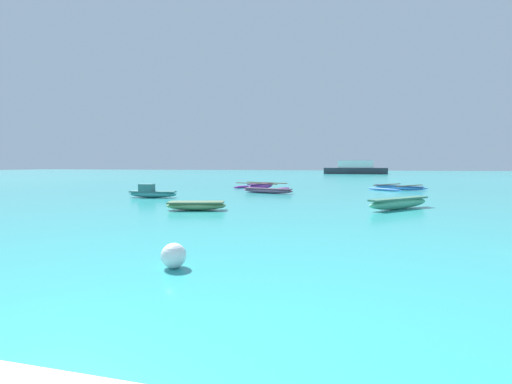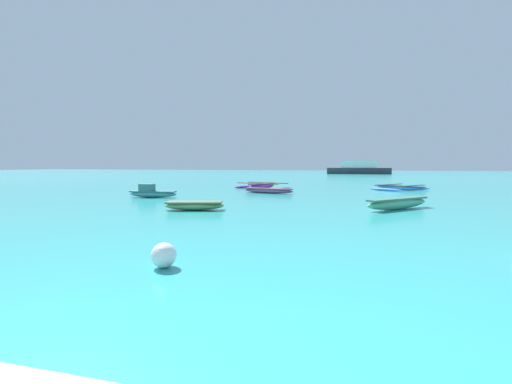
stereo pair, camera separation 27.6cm
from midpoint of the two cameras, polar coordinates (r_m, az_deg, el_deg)
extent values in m
ellipsoid|color=#78AA6A|center=(15.09, -10.45, -2.27)|extent=(2.71, 1.44, 0.37)
cube|color=#4F6A47|center=(15.08, -10.46, -1.72)|extent=(2.50, 1.36, 0.08)
ellipsoid|color=#9E6385|center=(23.66, 1.62, 0.22)|extent=(3.78, 1.50, 0.34)
cube|color=#634356|center=(23.65, 1.62, 0.54)|extent=(3.48, 1.41, 0.08)
ellipsoid|color=#AE39AF|center=(27.68, 0.59, 0.98)|extent=(1.80, 3.24, 0.46)
cube|color=#6C2C6D|center=(27.67, 0.59, 1.38)|extent=(1.68, 2.99, 0.08)
cylinder|color=brown|center=(28.27, 1.45, 1.56)|extent=(3.72, 1.60, 0.07)
cylinder|color=brown|center=(27.07, -0.31, 1.43)|extent=(3.72, 1.60, 0.07)
ellipsoid|color=#AE39AF|center=(28.89, -2.65, 0.87)|extent=(1.03, 2.11, 0.20)
ellipsoid|color=#AE39AF|center=(26.58, 4.11, 0.54)|extent=(1.03, 2.11, 0.20)
ellipsoid|color=#4AB3B0|center=(21.50, -17.19, -0.36)|extent=(3.05, 0.89, 0.39)
cube|color=#356F6D|center=(21.48, -17.20, 0.04)|extent=(2.81, 0.85, 0.08)
cube|color=#356F6D|center=(21.63, -18.11, 0.72)|extent=(0.88, 0.62, 0.42)
ellipsoid|color=#447ED2|center=(29.11, 22.36, 0.70)|extent=(3.50, 3.10, 0.34)
cube|color=#325280|center=(29.10, 22.37, 0.96)|extent=(3.23, 2.86, 0.08)
cylinder|color=brown|center=(28.62, 23.98, 0.97)|extent=(2.46, 2.85, 0.07)
cylinder|color=brown|center=(29.60, 20.81, 1.17)|extent=(2.46, 2.85, 0.07)
ellipsoid|color=#447ED2|center=(30.70, 24.16, 0.69)|extent=(2.34, 2.04, 0.20)
ellipsoid|color=#447ED2|center=(27.56, 20.34, 0.41)|extent=(2.34, 2.04, 0.20)
ellipsoid|color=#5BBD90|center=(16.43, 22.28, -1.78)|extent=(3.10, 3.09, 0.49)
cube|color=#3F745C|center=(16.41, 22.30, -1.06)|extent=(2.87, 2.86, 0.08)
sphere|color=white|center=(6.84, -14.71, -10.21)|extent=(0.48, 0.48, 0.48)
cube|color=#2D333D|center=(76.03, 16.05, 3.40)|extent=(12.98, 2.85, 1.30)
cube|color=white|center=(76.01, 16.07, 4.48)|extent=(7.14, 2.43, 1.56)
camera|label=1|loc=(0.14, -90.37, -0.03)|focal=24.00mm
camera|label=2|loc=(0.14, 89.63, 0.03)|focal=24.00mm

